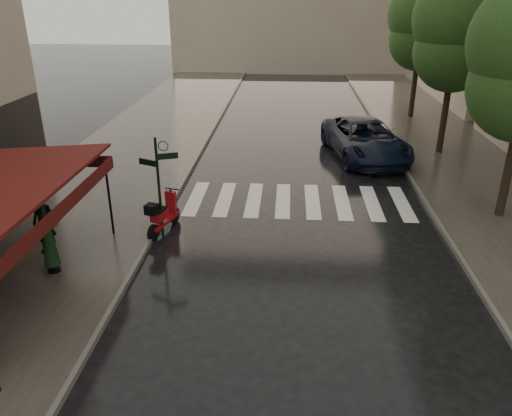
# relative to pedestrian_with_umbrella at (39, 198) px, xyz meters

# --- Properties ---
(ground) EXTENTS (120.00, 120.00, 0.00)m
(ground) POSITION_rel_pedestrian_with_umbrella_xyz_m (4.09, -1.50, -1.79)
(ground) COLOR black
(ground) RESTS_ON ground
(sidewalk_near) EXTENTS (6.00, 60.00, 0.12)m
(sidewalk_near) POSITION_rel_pedestrian_with_umbrella_xyz_m (-0.41, 10.50, -1.73)
(sidewalk_near) COLOR #38332D
(sidewalk_near) RESTS_ON ground
(sidewalk_far) EXTENTS (5.50, 60.00, 0.12)m
(sidewalk_far) POSITION_rel_pedestrian_with_umbrella_xyz_m (14.34, 10.50, -1.73)
(sidewalk_far) COLOR #38332D
(sidewalk_far) RESTS_ON ground
(curb_near) EXTENTS (0.12, 60.00, 0.16)m
(curb_near) POSITION_rel_pedestrian_with_umbrella_xyz_m (2.64, 10.50, -1.72)
(curb_near) COLOR #595651
(curb_near) RESTS_ON ground
(curb_far) EXTENTS (0.12, 60.00, 0.16)m
(curb_far) POSITION_rel_pedestrian_with_umbrella_xyz_m (11.54, 10.50, -1.72)
(curb_far) COLOR #595651
(curb_far) RESTS_ON ground
(crosswalk) EXTENTS (7.85, 3.20, 0.01)m
(crosswalk) POSITION_rel_pedestrian_with_umbrella_xyz_m (7.06, 4.50, -1.79)
(crosswalk) COLOR silver
(crosswalk) RESTS_ON ground
(signpost) EXTENTS (1.17, 0.29, 3.10)m
(signpost) POSITION_rel_pedestrian_with_umbrella_xyz_m (2.89, 1.50, 0.04)
(signpost) COLOR black
(signpost) RESTS_ON ground
(tree_mid) EXTENTS (3.80, 3.80, 8.34)m
(tree_mid) POSITION_rel_pedestrian_with_umbrella_xyz_m (13.59, 10.50, 3.80)
(tree_mid) COLOR black
(tree_mid) RESTS_ON sidewalk_far
(tree_far) EXTENTS (3.80, 3.80, 8.16)m
(tree_far) POSITION_rel_pedestrian_with_umbrella_xyz_m (13.79, 17.50, 3.66)
(tree_far) COLOR black
(tree_far) RESTS_ON sidewalk_far
(pedestrian_with_umbrella) EXTENTS (1.11, 1.13, 2.52)m
(pedestrian_with_umbrella) POSITION_rel_pedestrian_with_umbrella_xyz_m (0.00, 0.00, 0.00)
(pedestrian_with_umbrella) COLOR black
(pedestrian_with_umbrella) RESTS_ON sidewalk_near
(scooter) EXTENTS (0.80, 1.80, 1.22)m
(scooter) POSITION_rel_pedestrian_with_umbrella_xyz_m (2.86, 1.71, -1.23)
(scooter) COLOR black
(scooter) RESTS_ON ground
(parked_car) EXTENTS (3.85, 6.42, 1.67)m
(parked_car) POSITION_rel_pedestrian_with_umbrella_xyz_m (10.08, 9.82, -0.96)
(parked_car) COLOR black
(parked_car) RESTS_ON ground
(parasol_back) EXTENTS (0.40, 0.40, 2.17)m
(parasol_back) POSITION_rel_pedestrian_with_umbrella_xyz_m (0.59, -1.00, -0.51)
(parasol_back) COLOR black
(parasol_back) RESTS_ON sidewalk_near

